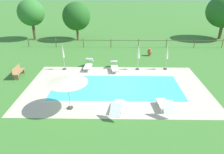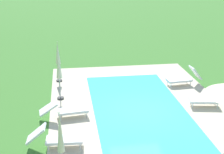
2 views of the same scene
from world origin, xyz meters
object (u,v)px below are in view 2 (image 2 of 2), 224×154
sun_lounger_north_near_steps (56,138)px  patio_umbrella_closed_row_centre (61,140)px  sun_lounger_north_end (210,99)px  sun_lounger_north_mid (184,78)px  patio_umbrella_closed_row_west (59,68)px  patio_umbrella_closed_row_mid_west (58,56)px  sun_lounger_north_far (66,110)px

sun_lounger_north_near_steps → patio_umbrella_closed_row_centre: (-2.12, -0.22, 1.12)m
sun_lounger_north_end → sun_lounger_north_near_steps: bearing=110.4°
sun_lounger_north_mid → patio_umbrella_closed_row_west: size_ratio=0.79×
patio_umbrella_closed_row_centre → sun_lounger_north_mid: bearing=-40.4°
patio_umbrella_closed_row_mid_west → patio_umbrella_closed_row_west: bearing=-178.1°
sun_lounger_north_mid → sun_lounger_north_far: bearing=116.0°
sun_lounger_north_far → patio_umbrella_closed_row_west: (2.06, 0.24, 1.20)m
patio_umbrella_closed_row_west → sun_lounger_north_end: bearing=-105.3°
patio_umbrella_closed_row_west → sun_lounger_north_near_steps: bearing=178.5°
patio_umbrella_closed_row_mid_west → patio_umbrella_closed_row_centre: (-9.01, -0.18, 0.04)m
sun_lounger_north_end → patio_umbrella_closed_row_west: (1.84, 6.73, 1.18)m
patio_umbrella_closed_row_centre → sun_lounger_north_near_steps: bearing=5.9°
sun_lounger_north_mid → patio_umbrella_closed_row_mid_west: bearing=77.1°
patio_umbrella_closed_row_west → sun_lounger_north_far: bearing=-173.3°
sun_lounger_north_far → patio_umbrella_closed_row_west: 2.39m
sun_lounger_north_far → patio_umbrella_closed_row_centre: patio_umbrella_closed_row_centre is taller
patio_umbrella_closed_row_centre → sun_lounger_north_end: bearing=-54.8°
sun_lounger_north_end → patio_umbrella_closed_row_centre: bearing=125.2°
sun_lounger_north_mid → patio_umbrella_closed_row_mid_west: patio_umbrella_closed_row_mid_west is taller
sun_lounger_north_far → patio_umbrella_closed_row_mid_west: patio_umbrella_closed_row_mid_west is taller
patio_umbrella_closed_row_centre → sun_lounger_north_far: bearing=-1.8°
patio_umbrella_closed_row_mid_west → patio_umbrella_closed_row_centre: 9.01m
sun_lounger_north_near_steps → patio_umbrella_closed_row_centre: size_ratio=0.84×
sun_lounger_north_far → patio_umbrella_closed_row_mid_west: size_ratio=0.93×
sun_lounger_north_mid → sun_lounger_north_end: size_ratio=0.95×
patio_umbrella_closed_row_west → patio_umbrella_closed_row_mid_west: patio_umbrella_closed_row_west is taller
sun_lounger_north_near_steps → sun_lounger_north_end: 7.31m
sun_lounger_north_mid → sun_lounger_north_far: 6.95m
patio_umbrella_closed_row_mid_west → sun_lounger_north_mid: bearing=-102.9°
patio_umbrella_closed_row_west → patio_umbrella_closed_row_mid_west: bearing=1.9°
sun_lounger_north_mid → sun_lounger_north_end: 2.84m
patio_umbrella_closed_row_centre → patio_umbrella_closed_row_mid_west: bearing=1.2°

